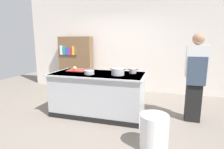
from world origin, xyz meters
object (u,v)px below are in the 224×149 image
object	(u,v)px
onion	(75,68)
bookshelf	(76,63)
person_chef	(195,76)
trash_bin	(154,132)
stock_pot	(118,72)
sauce_pan	(133,71)
mixing_bowl	(89,72)

from	to	relation	value
onion	bookshelf	size ratio (longest dim) A/B	0.05
person_chef	trash_bin	bearing A→B (deg)	150.92
stock_pot	sauce_pan	distance (m)	0.37
person_chef	bookshelf	size ratio (longest dim) A/B	1.01
trash_bin	bookshelf	distance (m)	3.93
stock_pot	mixing_bowl	xyz separation A→B (m)	(-0.58, -0.09, -0.03)
sauce_pan	mixing_bowl	size ratio (longest dim) A/B	1.05
stock_pot	sauce_pan	xyz separation A→B (m)	(0.25, 0.27, -0.02)
onion	trash_bin	xyz separation A→B (m)	(1.84, -1.10, -0.70)
stock_pot	trash_bin	xyz separation A→B (m)	(0.79, -0.93, -0.70)
stock_pot	sauce_pan	world-z (taller)	stock_pot
mixing_bowl	person_chef	xyz separation A→B (m)	(2.05, 0.36, -0.03)
mixing_bowl	stock_pot	bearing A→B (deg)	8.41
stock_pot	bookshelf	distance (m)	2.67
onion	person_chef	world-z (taller)	person_chef
bookshelf	mixing_bowl	bearing A→B (deg)	-55.97
person_chef	stock_pot	bearing A→B (deg)	100.95
sauce_pan	trash_bin	size ratio (longest dim) A/B	0.41
sauce_pan	bookshelf	bearing A→B (deg)	143.46
stock_pot	mixing_bowl	bearing A→B (deg)	-171.59
sauce_pan	mixing_bowl	distance (m)	0.91
stock_pot	trash_bin	distance (m)	1.41
onion	sauce_pan	world-z (taller)	onion
mixing_bowl	trash_bin	distance (m)	1.74
sauce_pan	bookshelf	xyz separation A→B (m)	(-2.16, 1.60, -0.10)
bookshelf	onion	bearing A→B (deg)	-63.22
onion	person_chef	distance (m)	2.52
trash_bin	person_chef	distance (m)	1.52
stock_pot	mixing_bowl	distance (m)	0.59
onion	sauce_pan	size ratio (longest dim) A/B	0.42
mixing_bowl	onion	bearing A→B (deg)	150.70
mixing_bowl	trash_bin	world-z (taller)	mixing_bowl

